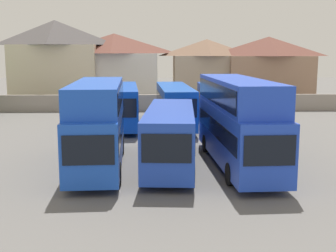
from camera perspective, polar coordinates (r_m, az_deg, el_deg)
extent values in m
plane|color=#605E5B|center=(42.82, -0.65, 0.90)|extent=(140.00, 140.00, 0.00)
cube|color=gray|center=(48.42, -0.79, 2.97)|extent=(56.00, 0.50, 1.80)
cube|color=blue|center=(24.84, -8.93, -1.19)|extent=(3.04, 10.81, 2.93)
cube|color=black|center=(19.53, -10.16, -3.07)|extent=(2.26, 0.18, 1.32)
cube|color=black|center=(24.78, -8.95, -0.39)|extent=(3.05, 9.96, 0.92)
cube|color=blue|center=(24.81, -9.01, 3.90)|extent=(2.97, 10.28, 1.45)
cube|color=black|center=(24.81, -9.01, 3.90)|extent=(3.04, 9.75, 1.02)
cylinder|color=black|center=(21.83, -6.41, -6.03)|extent=(0.35, 1.11, 1.10)
cylinder|color=black|center=(22.04, -12.58, -6.05)|extent=(0.35, 1.11, 1.10)
cylinder|color=black|center=(28.28, -5.97, -2.45)|extent=(0.35, 1.11, 1.10)
cylinder|color=black|center=(28.44, -10.73, -2.50)|extent=(0.35, 1.11, 1.10)
cube|color=blue|center=(24.84, 0.30, -1.10)|extent=(3.25, 10.57, 2.90)
cube|color=black|center=(19.64, -0.20, -2.89)|extent=(2.23, 0.23, 1.31)
cube|color=black|center=(24.78, 0.30, -0.31)|extent=(3.23, 9.74, 0.91)
cylinder|color=black|center=(21.96, 3.07, -5.89)|extent=(0.38, 1.12, 1.10)
cylinder|color=black|center=(22.04, -3.02, -5.83)|extent=(0.38, 1.12, 1.10)
cylinder|color=black|center=(28.24, 2.87, -2.43)|extent=(0.38, 1.12, 1.10)
cylinder|color=black|center=(28.30, -1.85, -2.40)|extent=(0.38, 1.12, 1.10)
cube|color=blue|center=(25.22, 8.88, -0.99)|extent=(3.11, 11.92, 2.95)
cube|color=black|center=(19.55, 12.88, -3.10)|extent=(2.27, 0.18, 1.33)
cube|color=black|center=(25.16, 8.90, -0.20)|extent=(3.10, 10.97, 0.93)
cube|color=blue|center=(25.20, 8.86, 4.20)|extent=(3.03, 11.32, 1.58)
cube|color=black|center=(25.20, 8.86, 4.20)|extent=(3.09, 10.74, 1.10)
cylinder|color=black|center=(22.39, 13.92, -5.86)|extent=(0.35, 1.11, 1.10)
cylinder|color=black|center=(21.77, 7.95, -6.11)|extent=(0.35, 1.11, 1.10)
cylinder|color=black|center=(29.23, 9.45, -2.14)|extent=(0.35, 1.11, 1.10)
cylinder|color=black|center=(28.76, 4.85, -2.23)|extent=(0.35, 1.11, 1.10)
cube|color=blue|center=(38.66, -5.83, 2.80)|extent=(3.14, 11.76, 3.12)
cube|color=black|center=(32.82, -5.95, 2.28)|extent=(2.18, 0.21, 1.40)
cube|color=black|center=(38.62, -5.84, 3.35)|extent=(3.13, 10.84, 0.98)
cylinder|color=black|center=(35.28, -4.01, -0.05)|extent=(0.36, 1.12, 1.10)
cylinder|color=black|center=(35.31, -7.70, -0.11)|extent=(0.36, 1.12, 1.10)
cylinder|color=black|center=(42.42, -4.21, 1.55)|extent=(0.36, 1.12, 1.10)
cylinder|color=black|center=(42.44, -7.29, 1.50)|extent=(0.36, 1.12, 1.10)
cube|color=blue|center=(38.61, 0.85, 2.82)|extent=(3.04, 11.93, 3.10)
cube|color=black|center=(32.70, 1.79, 2.28)|extent=(2.23, 0.18, 1.39)
cube|color=black|center=(38.57, 0.85, 3.37)|extent=(3.04, 10.99, 0.98)
cylinder|color=black|center=(35.32, 3.26, -0.03)|extent=(0.35, 1.11, 1.10)
cylinder|color=black|center=(35.09, -0.51, -0.08)|extent=(0.35, 1.11, 1.10)
cylinder|color=black|center=(42.52, 1.96, 1.59)|extent=(0.35, 1.11, 1.10)
cylinder|color=black|center=(42.33, -1.17, 1.55)|extent=(0.35, 1.11, 1.10)
cube|color=blue|center=(38.57, 6.42, 2.79)|extent=(2.60, 10.70, 3.14)
cube|color=black|center=(33.26, 7.74, 2.35)|extent=(2.28, 0.08, 1.41)
cube|color=black|center=(38.53, 6.43, 3.34)|extent=(2.64, 9.85, 0.99)
cylinder|color=black|center=(35.72, 9.02, -0.03)|extent=(0.30, 1.10, 1.10)
cylinder|color=black|center=(35.35, 5.22, -0.05)|extent=(0.30, 1.10, 1.10)
cylinder|color=black|center=(42.18, 7.35, 1.45)|extent=(0.30, 1.10, 1.10)
cylinder|color=black|center=(41.87, 4.13, 1.44)|extent=(0.30, 1.10, 1.10)
cube|color=beige|center=(56.58, -14.08, 6.38)|extent=(10.17, 6.30, 7.22)
pyramid|color=#514C4C|center=(56.56, -14.29, 11.52)|extent=(10.68, 6.61, 2.94)
cube|color=silver|center=(56.83, -6.82, 6.09)|extent=(10.69, 7.01, 6.21)
pyramid|color=brown|center=(56.74, -6.91, 10.45)|extent=(11.22, 7.36, 2.43)
cube|color=tan|center=(56.56, 4.92, 5.95)|extent=(8.14, 6.13, 5.90)
pyramid|color=brown|center=(56.46, 4.97, 9.97)|extent=(8.55, 6.44, 2.04)
cube|color=#9E7A60|center=(57.11, 12.58, 5.79)|extent=(10.20, 6.37, 5.89)
pyramid|color=brown|center=(57.02, 12.73, 9.91)|extent=(10.70, 6.69, 2.34)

